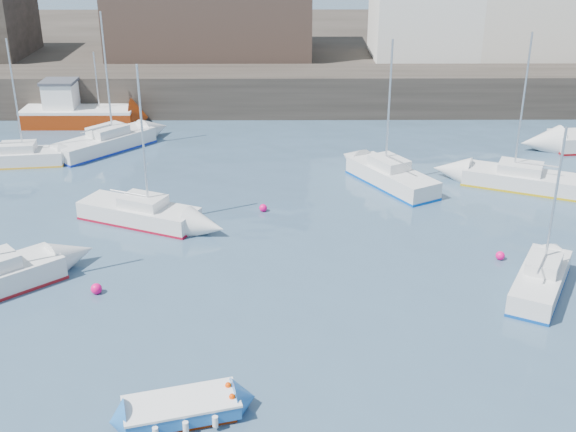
{
  "coord_description": "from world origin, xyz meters",
  "views": [
    {
      "loc": [
        -0.2,
        -17.4,
        14.37
      ],
      "look_at": [
        0.0,
        12.0,
        1.5
      ],
      "focal_mm": 45.0,
      "sensor_mm": 36.0,
      "label": 1
    }
  ],
  "objects_px": {
    "buoy_mid": "(500,259)",
    "buoy_far": "(263,211)",
    "fishing_boat": "(75,111)",
    "sailboat_d": "(524,179)",
    "sailboat_f": "(391,176)",
    "sailboat_e": "(15,157)",
    "blue_dinghy": "(181,408)",
    "sailboat_h": "(105,142)",
    "sailboat_c": "(541,280)",
    "sailboat_b": "(139,213)",
    "buoy_near": "(97,293)"
  },
  "relations": [
    {
      "from": "buoy_mid",
      "to": "buoy_far",
      "type": "xyz_separation_m",
      "value": [
        -10.48,
        5.4,
        0.0
      ]
    },
    {
      "from": "sailboat_h",
      "to": "buoy_far",
      "type": "bearing_deg",
      "value": -43.85
    },
    {
      "from": "sailboat_c",
      "to": "sailboat_d",
      "type": "bearing_deg",
      "value": 75.89
    },
    {
      "from": "sailboat_d",
      "to": "sailboat_e",
      "type": "bearing_deg",
      "value": 172.11
    },
    {
      "from": "buoy_near",
      "to": "buoy_far",
      "type": "relative_size",
      "value": 1.13
    },
    {
      "from": "fishing_boat",
      "to": "sailboat_e",
      "type": "height_order",
      "value": "sailboat_e"
    },
    {
      "from": "sailboat_c",
      "to": "sailboat_h",
      "type": "height_order",
      "value": "sailboat_h"
    },
    {
      "from": "buoy_near",
      "to": "buoy_mid",
      "type": "distance_m",
      "value": 17.16
    },
    {
      "from": "buoy_far",
      "to": "buoy_mid",
      "type": "bearing_deg",
      "value": -27.27
    },
    {
      "from": "sailboat_b",
      "to": "sailboat_e",
      "type": "distance_m",
      "value": 12.26
    },
    {
      "from": "buoy_far",
      "to": "buoy_near",
      "type": "bearing_deg",
      "value": -127.95
    },
    {
      "from": "sailboat_c",
      "to": "sailboat_h",
      "type": "xyz_separation_m",
      "value": [
        -21.37,
        17.95,
        0.04
      ]
    },
    {
      "from": "sailboat_d",
      "to": "sailboat_h",
      "type": "xyz_separation_m",
      "value": [
        -24.22,
        6.58,
        0.04
      ]
    },
    {
      "from": "buoy_far",
      "to": "fishing_boat",
      "type": "bearing_deg",
      "value": 130.98
    },
    {
      "from": "sailboat_b",
      "to": "buoy_mid",
      "type": "distance_m",
      "value": 16.96
    },
    {
      "from": "buoy_far",
      "to": "sailboat_f",
      "type": "bearing_deg",
      "value": 26.9
    },
    {
      "from": "buoy_far",
      "to": "sailboat_b",
      "type": "bearing_deg",
      "value": -167.71
    },
    {
      "from": "buoy_near",
      "to": "sailboat_f",
      "type": "bearing_deg",
      "value": 41.36
    },
    {
      "from": "buoy_far",
      "to": "sailboat_e",
      "type": "bearing_deg",
      "value": 154.37
    },
    {
      "from": "buoy_mid",
      "to": "fishing_boat",
      "type": "bearing_deg",
      "value": 138.9
    },
    {
      "from": "sailboat_f",
      "to": "sailboat_h",
      "type": "distance_m",
      "value": 18.12
    },
    {
      "from": "sailboat_e",
      "to": "sailboat_d",
      "type": "bearing_deg",
      "value": -7.89
    },
    {
      "from": "sailboat_c",
      "to": "buoy_near",
      "type": "relative_size",
      "value": 15.03
    },
    {
      "from": "sailboat_h",
      "to": "fishing_boat",
      "type": "bearing_deg",
      "value": 120.05
    },
    {
      "from": "sailboat_f",
      "to": "sailboat_e",
      "type": "bearing_deg",
      "value": 170.6
    },
    {
      "from": "buoy_mid",
      "to": "buoy_far",
      "type": "distance_m",
      "value": 11.79
    },
    {
      "from": "sailboat_c",
      "to": "sailboat_e",
      "type": "relative_size",
      "value": 0.91
    },
    {
      "from": "sailboat_h",
      "to": "sailboat_b",
      "type": "bearing_deg",
      "value": -69.42
    },
    {
      "from": "sailboat_c",
      "to": "buoy_mid",
      "type": "xyz_separation_m",
      "value": [
        -0.79,
        2.84,
        -0.51
      ]
    },
    {
      "from": "sailboat_b",
      "to": "buoy_far",
      "type": "bearing_deg",
      "value": 12.29
    },
    {
      "from": "blue_dinghy",
      "to": "sailboat_h",
      "type": "bearing_deg",
      "value": 107.44
    },
    {
      "from": "sailboat_e",
      "to": "sailboat_b",
      "type": "bearing_deg",
      "value": -43.46
    },
    {
      "from": "fishing_boat",
      "to": "sailboat_d",
      "type": "xyz_separation_m",
      "value": [
        27.55,
        -12.34,
        -0.47
      ]
    },
    {
      "from": "blue_dinghy",
      "to": "buoy_far",
      "type": "xyz_separation_m",
      "value": [
        2.06,
        15.89,
        -0.37
      ]
    },
    {
      "from": "sailboat_f",
      "to": "sailboat_b",
      "type": "bearing_deg",
      "value": -159.52
    },
    {
      "from": "sailboat_e",
      "to": "buoy_far",
      "type": "bearing_deg",
      "value": -25.63
    },
    {
      "from": "blue_dinghy",
      "to": "sailboat_f",
      "type": "relative_size",
      "value": 0.47
    },
    {
      "from": "sailboat_h",
      "to": "buoy_near",
      "type": "relative_size",
      "value": 18.91
    },
    {
      "from": "sailboat_h",
      "to": "blue_dinghy",
      "type": "bearing_deg",
      "value": -72.56
    },
    {
      "from": "sailboat_e",
      "to": "buoy_far",
      "type": "distance_m",
      "value": 16.5
    },
    {
      "from": "fishing_boat",
      "to": "buoy_near",
      "type": "height_order",
      "value": "fishing_boat"
    },
    {
      "from": "sailboat_e",
      "to": "sailboat_h",
      "type": "relative_size",
      "value": 0.88
    },
    {
      "from": "sailboat_f",
      "to": "buoy_mid",
      "type": "bearing_deg",
      "value": -68.35
    },
    {
      "from": "buoy_far",
      "to": "sailboat_c",
      "type": "bearing_deg",
      "value": -36.19
    },
    {
      "from": "blue_dinghy",
      "to": "sailboat_c",
      "type": "xyz_separation_m",
      "value": [
        13.33,
        7.64,
        0.15
      ]
    },
    {
      "from": "buoy_near",
      "to": "buoy_mid",
      "type": "relative_size",
      "value": 1.13
    },
    {
      "from": "sailboat_e",
      "to": "buoy_far",
      "type": "xyz_separation_m",
      "value": [
        14.87,
        -7.13,
        -0.48
      ]
    },
    {
      "from": "sailboat_b",
      "to": "buoy_mid",
      "type": "relative_size",
      "value": 19.65
    },
    {
      "from": "buoy_mid",
      "to": "buoy_far",
      "type": "height_order",
      "value": "buoy_far"
    },
    {
      "from": "buoy_mid",
      "to": "blue_dinghy",
      "type": "bearing_deg",
      "value": -140.11
    }
  ]
}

